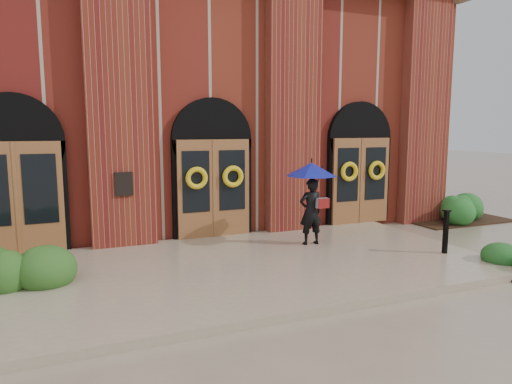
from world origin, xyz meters
TOP-DOWN VIEW (x-y plane):
  - ground at (0.00, 0.00)m, footprint 90.00×90.00m
  - landing at (0.00, 0.15)m, footprint 10.00×5.30m
  - church_building at (0.00, 8.78)m, footprint 16.20×12.53m
  - man_with_umbrella at (1.90, 1.04)m, footprint 1.29×1.29m
  - metal_post at (4.28, -0.84)m, footprint 0.14×0.14m
  - hedge_wall_right at (8.00, 2.20)m, footprint 3.07×1.23m

SIDE VIEW (x-z plane):
  - ground at x=0.00m, z-range 0.00..0.00m
  - landing at x=0.00m, z-range 0.00..0.15m
  - hedge_wall_right at x=8.00m, z-range 0.00..0.79m
  - metal_post at x=4.28m, z-range 0.17..1.16m
  - man_with_umbrella at x=1.90m, z-range 0.54..2.52m
  - church_building at x=0.00m, z-range 0.00..7.00m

